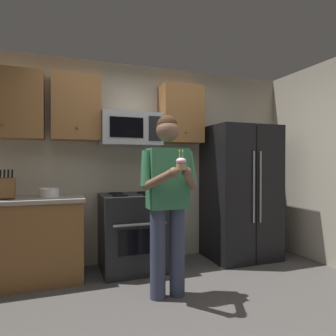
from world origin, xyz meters
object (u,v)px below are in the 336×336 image
Objects in this scene: knife_block at (7,188)px; bowl_large_white at (49,192)px; cupcake at (181,164)px; person at (168,194)px; microwave at (130,129)px; oven_range at (133,232)px; refrigerator at (240,192)px.

knife_block is 1.52× the size of bowl_large_white.
person is at bearing 90.00° from cupcake.
microwave is 0.42× the size of person.
microwave reaches higher than oven_range.
cupcake is (-1.36, -1.15, 0.39)m from refrigerator.
bowl_large_white is (0.42, 0.06, -0.06)m from knife_block.
cupcake is at bearing -83.24° from oven_range.
microwave is 0.41× the size of refrigerator.
person is 10.13× the size of cupcake.
knife_block is (-2.86, 0.01, 0.13)m from refrigerator.
oven_range is 0.52× the size of refrigerator.
microwave reaches higher than knife_block.
microwave reaches higher than cupcake.
knife_block is at bearing -171.27° from bowl_large_white.
oven_range is 1.26m from microwave.
refrigerator is 1.59m from person.
oven_range is 1.07m from bowl_large_white.
person reaches higher than bowl_large_white.
knife_block is (-1.36, -0.15, -0.69)m from microwave.
oven_range is 2.91× the size of knife_block.
refrigerator reaches higher than oven_range.
bowl_large_white is at bearing 8.73° from knife_block.
person is at bearing -81.82° from microwave.
oven_range is 5.36× the size of cupcake.
refrigerator is 10.35× the size of cupcake.
oven_range is 1.26× the size of microwave.
oven_range is 1.02m from person.
bowl_large_white is at bearing -174.87° from microwave.
cupcake is at bearing -139.73° from refrigerator.
person is at bearing -80.70° from oven_range.
microwave is 2.31× the size of knife_block.
bowl_large_white is 1.21× the size of cupcake.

